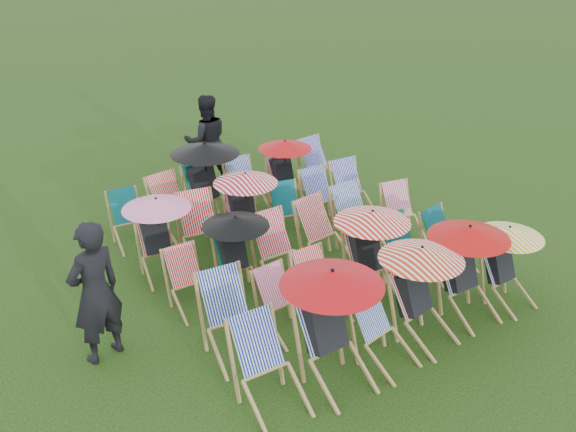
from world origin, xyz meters
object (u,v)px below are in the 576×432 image
deckchair_0 (269,368)px  deckchair_5 (508,265)px  person_left (95,293)px  person_rear (207,141)px  deckchair_29 (322,167)px

deckchair_0 → deckchair_5: (3.90, -0.05, 0.10)m
deckchair_0 → person_left: bearing=125.8°
deckchair_0 → person_rear: 6.56m
person_left → person_rear: bearing=-146.1°
deckchair_5 → deckchair_29: deckchair_5 is taller
deckchair_5 → person_left: size_ratio=0.61×
person_left → person_rear: (3.63, 4.24, -0.02)m
deckchair_5 → person_left: (-5.21, 1.93, 0.34)m
deckchair_5 → deckchair_29: (0.14, 4.63, -0.11)m
person_left → deckchair_5: bearing=144.0°
deckchair_0 → person_left: (-1.30, 1.88, 0.44)m
person_left → person_rear: 5.58m
deckchair_5 → person_rear: person_rear is taller
deckchair_0 → deckchair_29: 6.11m
deckchair_5 → person_rear: (-1.58, 6.18, 0.31)m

